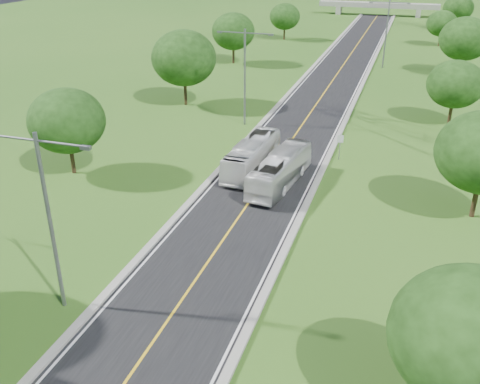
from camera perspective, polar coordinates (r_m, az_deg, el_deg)
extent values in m
plane|color=#2C5919|center=(70.92, 8.92, 10.30)|extent=(260.00, 260.00, 0.00)
cube|color=black|center=(76.66, 9.70, 11.42)|extent=(8.00, 150.00, 0.06)
cube|color=gray|center=(77.34, 6.54, 11.80)|extent=(0.50, 150.00, 0.22)
cube|color=gray|center=(76.17, 12.92, 11.11)|extent=(0.50, 150.00, 0.22)
cylinder|color=slate|center=(49.08, 10.59, 4.73)|extent=(0.08, 0.08, 2.40)
cube|color=white|center=(48.78, 10.66, 5.59)|extent=(0.55, 0.04, 0.70)
cube|color=gray|center=(150.12, 10.49, 18.55)|extent=(1.20, 3.00, 2.00)
cube|color=gray|center=(148.71, 18.49, 17.65)|extent=(1.20, 3.00, 2.00)
cube|color=gray|center=(148.91, 14.56, 18.75)|extent=(30.00, 3.00, 1.20)
cylinder|color=slate|center=(28.95, -19.54, -3.39)|extent=(0.22, 0.22, 10.00)
cylinder|color=slate|center=(28.02, -23.22, 5.38)|extent=(2.80, 0.12, 0.12)
cylinder|color=slate|center=(26.32, -18.53, 4.91)|extent=(2.80, 0.12, 0.12)
cube|color=slate|center=(25.61, -16.14, 4.56)|extent=(0.50, 0.25, 0.18)
cylinder|color=slate|center=(56.81, 0.51, 12.02)|extent=(0.22, 0.22, 10.00)
cylinder|color=slate|center=(56.34, -0.89, 16.68)|extent=(2.80, 0.12, 0.12)
cylinder|color=slate|center=(55.52, 1.96, 16.53)|extent=(2.80, 0.12, 0.12)
cube|color=slate|center=(56.78, -2.19, 16.68)|extent=(0.50, 0.25, 0.18)
cube|color=slate|center=(55.18, 3.31, 16.40)|extent=(0.50, 0.25, 0.18)
cylinder|color=slate|center=(86.84, 15.32, 15.90)|extent=(0.22, 0.22, 10.00)
cylinder|color=slate|center=(86.35, 14.71, 19.01)|extent=(2.80, 0.12, 0.12)
cylinder|color=slate|center=(86.20, 16.66, 18.78)|extent=(2.80, 0.12, 0.12)
cube|color=slate|center=(86.45, 13.80, 19.07)|extent=(0.50, 0.25, 0.18)
cube|color=slate|center=(86.17, 17.56, 18.63)|extent=(0.50, 0.25, 0.18)
cylinder|color=black|center=(47.60, -17.46, 3.48)|extent=(0.36, 0.36, 2.70)
ellipsoid|color=#17330E|center=(46.53, -17.99, 7.25)|extent=(6.30, 6.30, 5.36)
cylinder|color=black|center=(65.26, -5.85, 10.62)|extent=(0.36, 0.36, 3.24)
ellipsoid|color=#17330E|center=(64.37, -6.01, 14.03)|extent=(7.56, 7.56, 6.43)
cylinder|color=black|center=(87.85, -0.71, 14.49)|extent=(0.36, 0.36, 2.88)
ellipsoid|color=#17330E|center=(87.24, -0.72, 16.76)|extent=(6.72, 6.72, 5.71)
cylinder|color=black|center=(109.95, 4.74, 16.56)|extent=(0.36, 0.36, 2.52)
ellipsoid|color=#17330E|center=(109.52, 4.80, 18.15)|extent=(5.88, 5.88, 5.00)
ellipsoid|color=#17330E|center=(22.62, 23.50, -14.08)|extent=(6.30, 6.30, 5.36)
cylinder|color=black|center=(41.66, 23.79, -0.63)|extent=(0.36, 0.36, 2.88)
cylinder|color=black|center=(62.24, 21.53, 7.89)|extent=(0.36, 0.36, 2.52)
ellipsoid|color=#17330E|center=(61.47, 21.99, 10.62)|extent=(5.88, 5.88, 5.00)
cylinder|color=black|center=(85.61, 22.44, 12.39)|extent=(0.36, 0.36, 3.06)
ellipsoid|color=#17330E|center=(84.95, 22.87, 14.83)|extent=(7.14, 7.14, 6.07)
cylinder|color=black|center=(109.13, 20.50, 14.99)|extent=(0.36, 0.36, 2.34)
ellipsoid|color=#17330E|center=(108.71, 20.74, 16.46)|extent=(5.46, 5.46, 4.64)
cylinder|color=black|center=(129.04, 22.00, 16.26)|extent=(0.36, 0.36, 2.70)
ellipsoid|color=#17330E|center=(128.64, 22.25, 17.70)|extent=(6.30, 6.30, 5.36)
imported|color=silver|center=(43.08, 4.31, 2.37)|extent=(3.33, 9.72, 2.65)
imported|color=silver|center=(45.95, 1.27, 3.95)|extent=(2.70, 9.56, 2.63)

